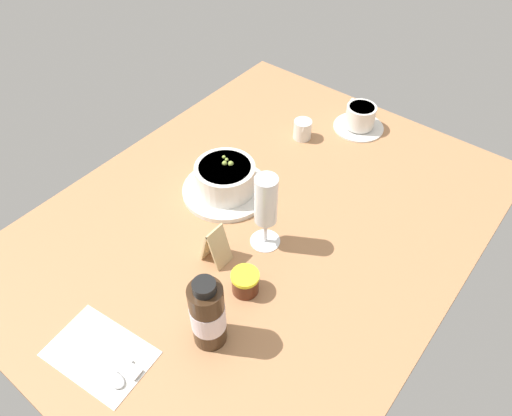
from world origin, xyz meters
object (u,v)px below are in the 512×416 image
cutlery_setting (101,355)px  creamer_jug (303,129)px  porridge_bowl (225,180)px  menu_card (215,245)px  coffee_cup (360,118)px  sauce_bottle_brown (208,314)px  wine_glass (266,204)px  jam_jar (245,282)px

cutlery_setting → creamer_jug: creamer_jug is taller
porridge_bowl → menu_card: (16.15, 11.38, 0.57)cm
coffee_cup → cutlery_setting: bearing=-1.1°
sauce_bottle_brown → wine_glass: bearing=-165.8°
cutlery_setting → menu_card: menu_card is taller
wine_glass → jam_jar: size_ratio=3.27×
porridge_bowl → jam_jar: (18.40, 20.83, -1.35)cm
jam_jar → cutlery_setting: bearing=-22.6°
coffee_cup → wine_glass: (47.23, 4.76, 8.21)cm
porridge_bowl → sauce_bottle_brown: bearing=36.6°
cutlery_setting → creamer_jug: (-72.64, -7.69, 2.38)cm
sauce_bottle_brown → creamer_jug: bearing=-160.8°
jam_jar → sauce_bottle_brown: 12.85cm
coffee_cup → wine_glass: bearing=5.8°
coffee_cup → creamer_jug: size_ratio=2.36×
porridge_bowl → cutlery_setting: bearing=12.4°
creamer_jug → jam_jar: bearing=21.9°
coffee_cup → jam_jar: size_ratio=2.44×
wine_glass → jam_jar: bearing=20.4°
wine_glass → creamer_jug: bearing=-157.5°
wine_glass → menu_card: 13.00cm
cutlery_setting → coffee_cup: (-85.67, 1.70, 2.76)cm
creamer_jug → sauce_bottle_brown: sauce_bottle_brown is taller
porridge_bowl → jam_jar: 27.82cm
porridge_bowl → wine_glass: bearing=69.0°
cutlery_setting → jam_jar: size_ratio=3.55×
coffee_cup → creamer_jug: 16.07cm
jam_jar → creamer_jug: bearing=-158.1°
cutlery_setting → wine_glass: size_ratio=1.09×
creamer_jug → jam_jar: creamer_jug is taller
sauce_bottle_brown → menu_card: size_ratio=1.84×
porridge_bowl → coffee_cup: 42.56cm
jam_jar → menu_card: menu_card is taller
coffee_cup → wine_glass: 48.17cm
cutlery_setting → wine_glass: wine_glass is taller
porridge_bowl → menu_card: 19.76cm
porridge_bowl → cutlery_setting: 45.93cm
porridge_bowl → creamer_jug: bearing=175.6°
porridge_bowl → creamer_jug: 28.03cm
creamer_jug → wine_glass: bearing=22.5°
porridge_bowl → jam_jar: porridge_bowl is taller
wine_glass → sauce_bottle_brown: (23.85, 6.02, -3.76)cm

